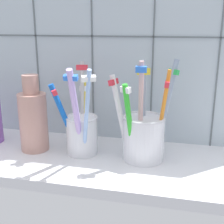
# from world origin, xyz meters

# --- Properties ---
(counter_slab) EXTENTS (0.64, 0.22, 0.02)m
(counter_slab) POSITION_xyz_m (0.00, 0.00, 0.01)
(counter_slab) COLOR silver
(counter_slab) RESTS_ON ground
(tile_wall_back) EXTENTS (0.64, 0.02, 0.45)m
(tile_wall_back) POSITION_xyz_m (0.00, 0.12, 0.23)
(tile_wall_back) COLOR #B2C1CC
(tile_wall_back) RESTS_ON ground
(toothbrush_cup_left) EXTENTS (0.10, 0.13, 0.18)m
(toothbrush_cup_left) POSITION_xyz_m (-0.06, 0.01, 0.07)
(toothbrush_cup_left) COLOR silver
(toothbrush_cup_left) RESTS_ON counter_slab
(toothbrush_cup_right) EXTENTS (0.13, 0.10, 0.19)m
(toothbrush_cup_right) POSITION_xyz_m (0.06, 0.02, 0.07)
(toothbrush_cup_right) COLOR white
(toothbrush_cup_right) RESTS_ON counter_slab
(ceramic_vase) EXTENTS (0.06, 0.06, 0.15)m
(ceramic_vase) POSITION_xyz_m (-0.16, 0.01, 0.09)
(ceramic_vase) COLOR tan
(ceramic_vase) RESTS_ON counter_slab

